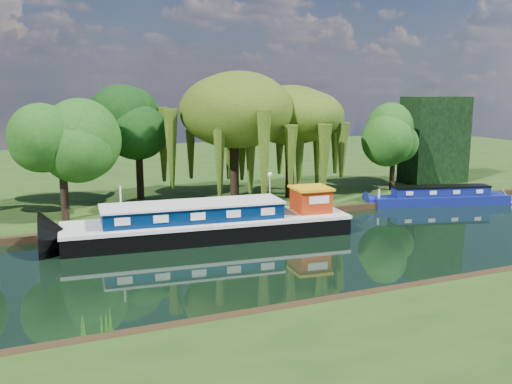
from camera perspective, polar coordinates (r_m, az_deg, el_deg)
name	(u,v)px	position (r m, az deg, el deg)	size (l,w,h in m)	color
ground	(336,246)	(34.43, 7.97, -5.40)	(120.00, 120.00, 0.00)	black
far_bank	(180,168)	(65.25, -7.66, 2.37)	(120.00, 52.00, 0.45)	#1E3A10
dutch_barge	(211,223)	(35.89, -4.49, -3.13)	(18.15, 5.72, 3.77)	black
narrowboat	(440,197)	(48.23, 17.97, -0.51)	(11.33, 4.71, 1.64)	navy
red_dinghy	(143,239)	(36.43, -11.20, -4.61)	(2.57, 3.59, 0.74)	#9E280B
white_cruiser	(503,203)	(50.84, 23.51, -0.99)	(2.00, 2.32, 1.22)	silver
willow_left	(234,112)	(44.97, -2.20, 8.05)	(8.03, 8.03, 9.63)	black
willow_right	(290,124)	(45.87, 3.45, 6.78)	(6.70, 6.70, 8.16)	black
tree_far_left	(61,141)	(40.08, -18.91, 4.87)	(4.87, 4.87, 7.85)	black
tree_far_mid	(138,128)	(46.18, -11.71, 6.30)	(5.06, 5.06, 8.27)	black
tree_far_right	(394,139)	(50.90, 13.60, 5.21)	(3.96, 3.96, 6.49)	black
conifer_hedge	(434,140)	(55.92, 17.41, 4.99)	(6.00, 3.00, 8.00)	black
lamppost	(270,180)	(43.20, 1.41, 1.25)	(0.36, 0.36, 2.56)	silver
mooring_posts	(269,205)	(41.19, 1.36, -1.29)	(19.16, 0.16, 1.00)	silver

